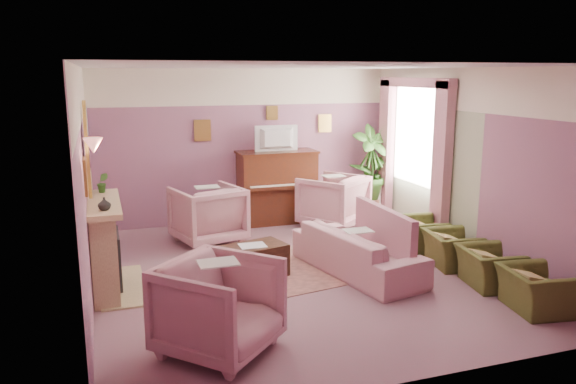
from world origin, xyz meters
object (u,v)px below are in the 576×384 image
object	(u,v)px
floral_armchair_front	(219,302)
coffee_table	(249,262)
olive_chair_d	(421,229)
piano	(277,188)
sofa	(358,243)
olive_chair_b	(489,261)
olive_chair_a	(536,283)
side_table	(369,197)
olive_chair_c	(452,243)
floral_armchair_left	(208,212)
floral_armchair_right	(333,198)
television	(278,136)

from	to	relation	value
floral_armchair_front	coffee_table	bearing A→B (deg)	67.04
olive_chair_d	piano	bearing A→B (deg)	124.99
sofa	olive_chair_b	xyz separation A→B (m)	(1.40, -1.00, -0.09)
piano	coffee_table	xyz separation A→B (m)	(-1.25, -2.69, -0.43)
sofa	floral_armchair_front	bearing A→B (deg)	-144.54
coffee_table	sofa	size ratio (longest dim) A/B	0.47
olive_chair_a	side_table	bearing A→B (deg)	87.05
olive_chair_c	olive_chair_b	bearing A→B (deg)	-90.00
floral_armchair_left	olive_chair_b	world-z (taller)	floral_armchair_left
floral_armchair_right	floral_armchair_front	bearing A→B (deg)	-126.39
floral_armchair_left	floral_armchair_right	world-z (taller)	same
olive_chair_a	olive_chair_d	size ratio (longest dim) A/B	1.00
coffee_table	olive_chair_d	size ratio (longest dim) A/B	1.30
floral_armchair_left	television	bearing A→B (deg)	30.01
olive_chair_b	olive_chair_c	size ratio (longest dim) A/B	1.00
olive_chair_a	olive_chair_c	xyz separation A→B (m)	(0.00, 1.64, 0.00)
floral_armchair_left	floral_armchair_right	distance (m)	2.33
floral_armchair_left	floral_armchair_front	distance (m)	3.73
floral_armchair_right	television	bearing A→B (deg)	145.34
coffee_table	side_table	xyz separation A→B (m)	(3.12, 2.65, 0.12)
television	floral_armchair_front	xyz separation A→B (m)	(-2.05, -4.53, -1.08)
olive_chair_a	side_table	xyz separation A→B (m)	(0.24, 4.74, 0.02)
sofa	olive_chair_a	xyz separation A→B (m)	(1.40, -1.82, -0.09)
sofa	olive_chair_b	distance (m)	1.72
coffee_table	side_table	world-z (taller)	side_table
piano	coffee_table	size ratio (longest dim) A/B	1.40
olive_chair_c	side_table	bearing A→B (deg)	85.50
piano	olive_chair_c	xyz separation A→B (m)	(1.62, -3.14, -0.32)
floral_armchair_left	olive_chair_d	bearing A→B (deg)	-24.73
floral_armchair_front	olive_chair_c	distance (m)	3.95
sofa	piano	bearing A→B (deg)	94.26
olive_chair_a	olive_chair_c	bearing A→B (deg)	90.00
piano	floral_armchair_front	bearing A→B (deg)	-114.15
floral_armchair_right	olive_chair_d	xyz separation A→B (m)	(0.77, -1.68, -0.19)
sofa	olive_chair_c	xyz separation A→B (m)	(1.40, -0.18, -0.09)
floral_armchair_left	coffee_table	bearing A→B (deg)	-83.33
piano	olive_chair_a	world-z (taller)	piano
floral_armchair_right	olive_chair_a	size ratio (longest dim) A/B	1.35
floral_armchair_front	olive_chair_c	size ratio (longest dim) A/B	1.35
piano	sofa	distance (m)	2.98
floral_armchair_right	side_table	size ratio (longest dim) A/B	1.49
floral_armchair_left	olive_chair_d	size ratio (longest dim) A/B	1.35
television	sofa	size ratio (longest dim) A/B	0.38
coffee_table	olive_chair_b	xyz separation A→B (m)	(2.88, -1.26, 0.11)
television	olive_chair_a	xyz separation A→B (m)	(1.62, -4.73, -1.27)
olive_chair_d	floral_armchair_right	bearing A→B (deg)	114.65
side_table	olive_chair_d	bearing A→B (deg)	-96.11
piano	coffee_table	bearing A→B (deg)	-114.97
television	sofa	world-z (taller)	television
coffee_table	olive_chair_d	xyz separation A→B (m)	(2.88, 0.38, 0.11)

